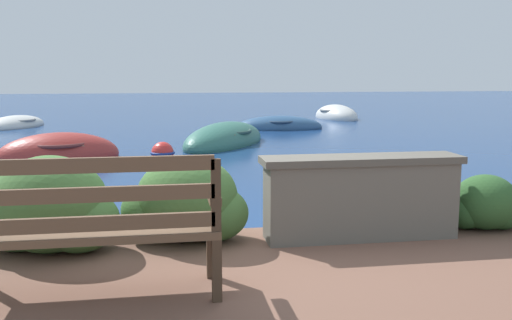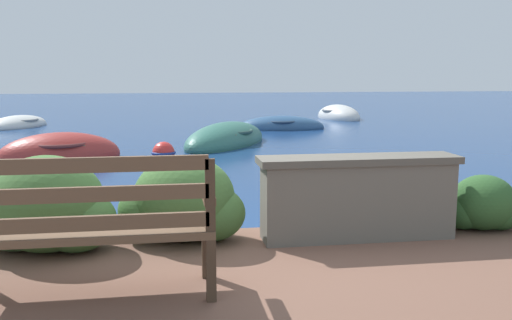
{
  "view_description": "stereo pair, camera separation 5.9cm",
  "coord_description": "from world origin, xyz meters",
  "px_view_note": "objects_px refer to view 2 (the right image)",
  "views": [
    {
      "loc": [
        -0.85,
        -5.01,
        1.64
      ],
      "look_at": [
        0.53,
        3.36,
        0.32
      ],
      "focal_mm": 40.0,
      "sensor_mm": 36.0,
      "label": 1
    },
    {
      "loc": [
        -0.79,
        -5.02,
        1.64
      ],
      "look_at": [
        0.53,
        3.36,
        0.32
      ],
      "focal_mm": 40.0,
      "sensor_mm": 36.0,
      "label": 2
    }
  ],
  "objects_px": {
    "rowboat_nearest": "(60,155)",
    "rowboat_distant": "(339,117)",
    "rowboat_far": "(281,127)",
    "mooring_buoy": "(164,153)",
    "rowboat_mid": "(226,141)",
    "rowboat_outer": "(18,125)",
    "park_bench": "(91,224)"
  },
  "relations": [
    {
      "from": "rowboat_nearest",
      "to": "rowboat_distant",
      "type": "relative_size",
      "value": 1.01
    },
    {
      "from": "rowboat_outer",
      "to": "rowboat_nearest",
      "type": "bearing_deg",
      "value": 41.03
    },
    {
      "from": "rowboat_nearest",
      "to": "rowboat_distant",
      "type": "distance_m",
      "value": 11.5
    },
    {
      "from": "rowboat_mid",
      "to": "mooring_buoy",
      "type": "distance_m",
      "value": 2.17
    },
    {
      "from": "park_bench",
      "to": "mooring_buoy",
      "type": "height_order",
      "value": "park_bench"
    },
    {
      "from": "rowboat_nearest",
      "to": "mooring_buoy",
      "type": "bearing_deg",
      "value": -15.47
    },
    {
      "from": "rowboat_mid",
      "to": "rowboat_far",
      "type": "bearing_deg",
      "value": -179.87
    },
    {
      "from": "rowboat_outer",
      "to": "rowboat_distant",
      "type": "bearing_deg",
      "value": 119.37
    },
    {
      "from": "rowboat_distant",
      "to": "rowboat_far",
      "type": "bearing_deg",
      "value": 130.7
    },
    {
      "from": "rowboat_nearest",
      "to": "rowboat_outer",
      "type": "distance_m",
      "value": 7.28
    },
    {
      "from": "rowboat_outer",
      "to": "rowboat_far",
      "type": "bearing_deg",
      "value": 97.76
    },
    {
      "from": "park_bench",
      "to": "rowboat_distant",
      "type": "height_order",
      "value": "park_bench"
    },
    {
      "from": "rowboat_nearest",
      "to": "rowboat_distant",
      "type": "bearing_deg",
      "value": 29.11
    },
    {
      "from": "rowboat_distant",
      "to": "rowboat_nearest",
      "type": "bearing_deg",
      "value": 126.29
    },
    {
      "from": "rowboat_nearest",
      "to": "rowboat_outer",
      "type": "height_order",
      "value": "rowboat_nearest"
    },
    {
      "from": "rowboat_far",
      "to": "mooring_buoy",
      "type": "distance_m",
      "value": 5.94
    },
    {
      "from": "rowboat_distant",
      "to": "mooring_buoy",
      "type": "xyz_separation_m",
      "value": [
        -6.07,
        -8.22,
        0.0
      ]
    },
    {
      "from": "rowboat_mid",
      "to": "rowboat_distant",
      "type": "xyz_separation_m",
      "value": [
        4.67,
        6.56,
        0.0
      ]
    },
    {
      "from": "park_bench",
      "to": "rowboat_outer",
      "type": "bearing_deg",
      "value": 104.16
    },
    {
      "from": "rowboat_mid",
      "to": "rowboat_distant",
      "type": "distance_m",
      "value": 8.05
    },
    {
      "from": "rowboat_mid",
      "to": "rowboat_distant",
      "type": "bearing_deg",
      "value": 175.4
    },
    {
      "from": "rowboat_mid",
      "to": "mooring_buoy",
      "type": "bearing_deg",
      "value": -9.22
    },
    {
      "from": "rowboat_nearest",
      "to": "park_bench",
      "type": "bearing_deg",
      "value": -95.44
    },
    {
      "from": "rowboat_nearest",
      "to": "mooring_buoy",
      "type": "relative_size",
      "value": 5.2
    },
    {
      "from": "park_bench",
      "to": "rowboat_distant",
      "type": "distance_m",
      "value": 17.08
    },
    {
      "from": "mooring_buoy",
      "to": "rowboat_nearest",
      "type": "bearing_deg",
      "value": -178.65
    },
    {
      "from": "rowboat_mid",
      "to": "rowboat_outer",
      "type": "distance_m",
      "value": 7.71
    },
    {
      "from": "rowboat_nearest",
      "to": "mooring_buoy",
      "type": "height_order",
      "value": "rowboat_nearest"
    },
    {
      "from": "park_bench",
      "to": "rowboat_far",
      "type": "bearing_deg",
      "value": 72.26
    },
    {
      "from": "rowboat_far",
      "to": "park_bench",
      "type": "bearing_deg",
      "value": 76.38
    },
    {
      "from": "rowboat_nearest",
      "to": "rowboat_mid",
      "type": "xyz_separation_m",
      "value": [
        3.32,
        1.7,
        -0.0
      ]
    },
    {
      "from": "rowboat_mid",
      "to": "rowboat_far",
      "type": "height_order",
      "value": "rowboat_mid"
    }
  ]
}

